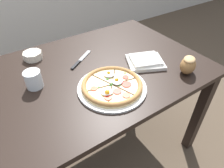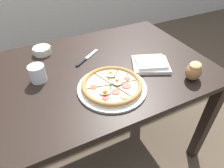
{
  "view_description": "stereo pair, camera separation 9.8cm",
  "coord_description": "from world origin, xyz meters",
  "px_view_note": "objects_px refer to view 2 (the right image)",
  "views": [
    {
      "loc": [
        -0.41,
        -0.83,
        1.4
      ],
      "look_at": [
        0.01,
        -0.2,
        0.78
      ],
      "focal_mm": 32.0,
      "sensor_mm": 36.0,
      "label": 1
    },
    {
      "loc": [
        -0.33,
        -0.88,
        1.4
      ],
      "look_at": [
        0.01,
        -0.2,
        0.78
      ],
      "focal_mm": 32.0,
      "sensor_mm": 36.0,
      "label": 2
    }
  ],
  "objects_px": {
    "dining_table": "(96,82)",
    "knife_main": "(87,58)",
    "ramekin_bowl": "(42,50)",
    "bread_piece_mid": "(194,70)",
    "napkin_folded": "(151,64)",
    "water_glass": "(38,74)",
    "pizza": "(112,86)"
  },
  "relations": [
    {
      "from": "dining_table",
      "to": "knife_main",
      "type": "bearing_deg",
      "value": 90.7
    },
    {
      "from": "dining_table",
      "to": "ramekin_bowl",
      "type": "xyz_separation_m",
      "value": [
        -0.23,
        0.29,
        0.12
      ]
    },
    {
      "from": "dining_table",
      "to": "bread_piece_mid",
      "type": "bearing_deg",
      "value": -36.54
    },
    {
      "from": "napkin_folded",
      "to": "water_glass",
      "type": "distance_m",
      "value": 0.62
    },
    {
      "from": "dining_table",
      "to": "pizza",
      "type": "bearing_deg",
      "value": -87.4
    },
    {
      "from": "pizza",
      "to": "napkin_folded",
      "type": "distance_m",
      "value": 0.3
    },
    {
      "from": "dining_table",
      "to": "bread_piece_mid",
      "type": "height_order",
      "value": "bread_piece_mid"
    },
    {
      "from": "napkin_folded",
      "to": "knife_main",
      "type": "relative_size",
      "value": 1.36
    },
    {
      "from": "pizza",
      "to": "knife_main",
      "type": "height_order",
      "value": "pizza"
    },
    {
      "from": "pizza",
      "to": "ramekin_bowl",
      "type": "distance_m",
      "value": 0.55
    },
    {
      "from": "bread_piece_mid",
      "to": "knife_main",
      "type": "distance_m",
      "value": 0.61
    },
    {
      "from": "dining_table",
      "to": "napkin_folded",
      "type": "xyz_separation_m",
      "value": [
        0.3,
        -0.12,
        0.12
      ]
    },
    {
      "from": "ramekin_bowl",
      "to": "knife_main",
      "type": "distance_m",
      "value": 0.29
    },
    {
      "from": "napkin_folded",
      "to": "knife_main",
      "type": "xyz_separation_m",
      "value": [
        -0.3,
        0.24,
        -0.01
      ]
    },
    {
      "from": "ramekin_bowl",
      "to": "bread_piece_mid",
      "type": "relative_size",
      "value": 0.87
    },
    {
      "from": "napkin_folded",
      "to": "bread_piece_mid",
      "type": "distance_m",
      "value": 0.24
    },
    {
      "from": "water_glass",
      "to": "knife_main",
      "type": "bearing_deg",
      "value": 16.71
    },
    {
      "from": "bread_piece_mid",
      "to": "dining_table",
      "type": "bearing_deg",
      "value": 143.46
    },
    {
      "from": "pizza",
      "to": "ramekin_bowl",
      "type": "height_order",
      "value": "pizza"
    },
    {
      "from": "dining_table",
      "to": "knife_main",
      "type": "distance_m",
      "value": 0.16
    },
    {
      "from": "dining_table",
      "to": "water_glass",
      "type": "relative_size",
      "value": 14.72
    },
    {
      "from": "knife_main",
      "to": "pizza",
      "type": "bearing_deg",
      "value": -122.64
    },
    {
      "from": "pizza",
      "to": "dining_table",
      "type": "bearing_deg",
      "value": 92.6
    },
    {
      "from": "pizza",
      "to": "napkin_folded",
      "type": "height_order",
      "value": "pizza"
    },
    {
      "from": "knife_main",
      "to": "water_glass",
      "type": "xyz_separation_m",
      "value": [
        -0.3,
        -0.09,
        0.04
      ]
    },
    {
      "from": "ramekin_bowl",
      "to": "knife_main",
      "type": "height_order",
      "value": "ramekin_bowl"
    },
    {
      "from": "dining_table",
      "to": "napkin_folded",
      "type": "height_order",
      "value": "napkin_folded"
    },
    {
      "from": "napkin_folded",
      "to": "knife_main",
      "type": "distance_m",
      "value": 0.38
    },
    {
      "from": "water_glass",
      "to": "ramekin_bowl",
      "type": "bearing_deg",
      "value": 75.05
    },
    {
      "from": "dining_table",
      "to": "ramekin_bowl",
      "type": "height_order",
      "value": "ramekin_bowl"
    },
    {
      "from": "pizza",
      "to": "water_glass",
      "type": "relative_size",
      "value": 3.86
    },
    {
      "from": "ramekin_bowl",
      "to": "napkin_folded",
      "type": "relative_size",
      "value": 0.45
    }
  ]
}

